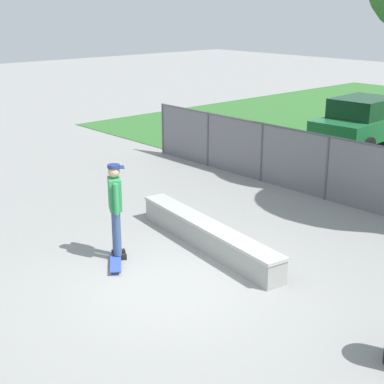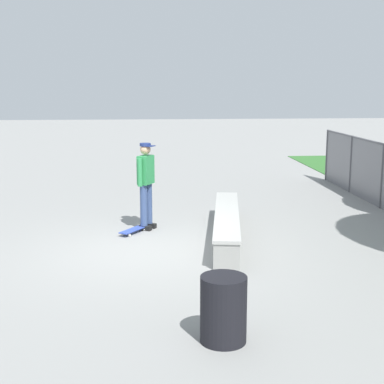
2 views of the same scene
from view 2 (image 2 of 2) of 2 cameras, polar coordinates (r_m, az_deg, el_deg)
ground_plane at (r=10.48m, az=-4.45°, el=-6.02°), size 80.00×80.00×0.00m
concrete_ledge at (r=11.34m, az=3.55°, el=-3.33°), size 4.26×1.10×0.51m
skateboarder at (r=11.83m, az=-4.71°, el=1.08°), size 0.54×0.41×1.84m
skateboard at (r=11.73m, az=-5.92°, el=-3.82°), size 0.77×0.62×0.09m
trash_bin at (r=6.83m, az=3.21°, el=-11.81°), size 0.56×0.56×0.81m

